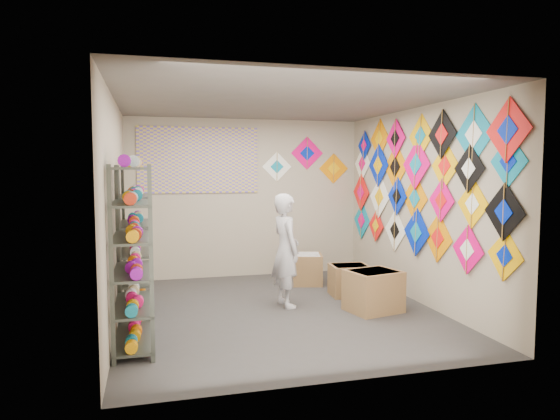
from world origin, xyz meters
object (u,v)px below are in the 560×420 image
object	(u,v)px
carton_b	(349,280)
shopkeeper	(286,250)
shelf_rack_front	(133,256)
carton_a	(373,291)
shelf_rack_back	(136,239)
carton_c	(306,269)

from	to	relation	value
carton_b	shopkeeper	bearing A→B (deg)	-158.56
shelf_rack_front	carton_a	bearing A→B (deg)	9.99
shelf_rack_back	carton_c	bearing A→B (deg)	19.97
shelf_rack_front	carton_b	size ratio (longest dim) A/B	3.46
carton_a	carton_b	bearing A→B (deg)	76.19
shelf_rack_front	shelf_rack_back	bearing A→B (deg)	90.00
carton_a	carton_c	xyz separation A→B (m)	(-0.37, 1.72, -0.03)
shopkeeper	carton_a	xyz separation A→B (m)	(1.04, -0.53, -0.50)
shelf_rack_front	shopkeeper	size ratio (longest dim) A/B	1.24
shelf_rack_back	carton_a	distance (m)	3.15
shelf_rack_back	shelf_rack_front	bearing A→B (deg)	-90.00
shopkeeper	carton_a	distance (m)	1.27
carton_b	carton_c	distance (m)	0.96
shopkeeper	carton_a	bearing A→B (deg)	-125.63
carton_a	carton_b	xyz separation A→B (m)	(0.01, 0.84, -0.04)
shelf_rack_front	carton_a	size ratio (longest dim) A/B	2.97
carton_c	shelf_rack_back	bearing A→B (deg)	-145.51
shopkeeper	carton_a	world-z (taller)	shopkeeper
carton_a	shelf_rack_front	bearing A→B (deg)	177.19
shelf_rack_front	carton_a	xyz separation A→B (m)	(2.98, 0.52, -0.68)
shelf_rack_front	carton_c	xyz separation A→B (m)	(2.60, 2.25, -0.71)
carton_a	carton_c	world-z (taller)	carton_a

